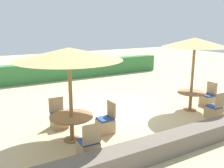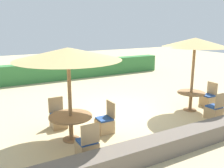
# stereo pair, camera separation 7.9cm
# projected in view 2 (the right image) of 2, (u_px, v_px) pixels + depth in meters

# --- Properties ---
(ground_plane) EXTENTS (40.00, 40.00, 0.00)m
(ground_plane) POSITION_uv_depth(u_px,v_px,m) (120.00, 111.00, 9.30)
(ground_plane) COLOR #C6B284
(hedge_row) EXTENTS (13.00, 0.70, 1.03)m
(hedge_row) POSITION_uv_depth(u_px,v_px,m) (64.00, 70.00, 14.54)
(hedge_row) COLOR #387A3D
(hedge_row) RESTS_ON ground_plane
(stone_border) EXTENTS (10.00, 0.56, 0.47)m
(stone_border) POSITION_uv_depth(u_px,v_px,m) (185.00, 139.00, 6.48)
(stone_border) COLOR #6B6056
(stone_border) RESTS_ON ground_plane
(parasol_front_right) EXTENTS (2.31, 2.31, 2.68)m
(parasol_front_right) POSITION_uv_depth(u_px,v_px,m) (195.00, 43.00, 8.78)
(parasol_front_right) COLOR olive
(parasol_front_right) RESTS_ON ground_plane
(round_table_front_right) EXTENTS (1.00, 1.00, 0.70)m
(round_table_front_right) POSITION_uv_depth(u_px,v_px,m) (191.00, 96.00, 9.24)
(round_table_front_right) COLOR olive
(round_table_front_right) RESTS_ON ground_plane
(patio_chair_front_right_south) EXTENTS (0.46, 0.46, 0.93)m
(patio_chair_front_right_south) POSITION_uv_depth(u_px,v_px,m) (214.00, 111.00, 8.47)
(patio_chair_front_right_south) COLOR tan
(patio_chair_front_right_south) RESTS_ON ground_plane
(patio_chair_front_right_east) EXTENTS (0.46, 0.46, 0.93)m
(patio_chair_front_right_east) POSITION_uv_depth(u_px,v_px,m) (208.00, 99.00, 9.81)
(patio_chair_front_right_east) COLOR tan
(patio_chair_front_right_east) RESTS_ON ground_plane
(parasol_front_left) EXTENTS (2.80, 2.80, 2.56)m
(parasol_front_left) POSITION_uv_depth(u_px,v_px,m) (68.00, 54.00, 6.40)
(parasol_front_left) COLOR olive
(parasol_front_left) RESTS_ON ground_plane
(round_table_front_left) EXTENTS (1.18, 1.18, 0.71)m
(round_table_front_left) POSITION_uv_depth(u_px,v_px,m) (71.00, 120.00, 6.83)
(round_table_front_left) COLOR olive
(round_table_front_left) RESTS_ON ground_plane
(patio_chair_front_left_north) EXTENTS (0.46, 0.46, 0.93)m
(patio_chair_front_left_north) POSITION_uv_depth(u_px,v_px,m) (58.00, 119.00, 7.76)
(patio_chair_front_left_north) COLOR tan
(patio_chair_front_left_north) RESTS_ON ground_plane
(patio_chair_front_left_east) EXTENTS (0.46, 0.46, 0.93)m
(patio_chair_front_left_east) POSITION_uv_depth(u_px,v_px,m) (105.00, 124.00, 7.40)
(patio_chair_front_left_east) COLOR tan
(patio_chair_front_left_east) RESTS_ON ground_plane
(patio_chair_front_left_south) EXTENTS (0.46, 0.46, 0.93)m
(patio_chair_front_left_south) POSITION_uv_depth(u_px,v_px,m) (87.00, 147.00, 5.98)
(patio_chair_front_left_south) COLOR tan
(patio_chair_front_left_south) RESTS_ON ground_plane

